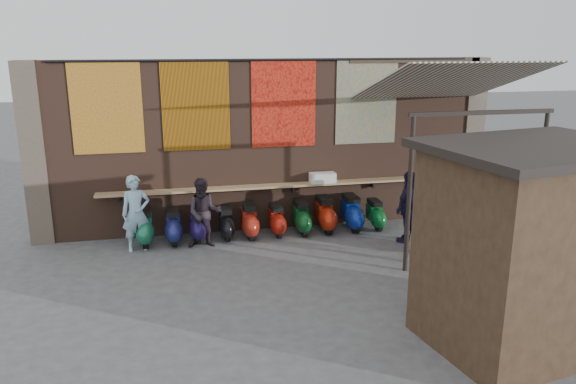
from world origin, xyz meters
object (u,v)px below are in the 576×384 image
Objects in this scene: scooter_stool_5 at (277,220)px; market_stall at (528,251)px; scooter_stool_0 at (145,228)px; scooter_stool_8 at (352,213)px; scooter_stool_6 at (301,217)px; shopper_navy at (409,207)px; scooter_stool_9 at (375,215)px; scooter_stool_3 at (226,223)px; shelf_box at (323,178)px; shopper_grey at (457,226)px; scooter_stool_1 at (174,226)px; scooter_stool_7 at (325,215)px; diner_left at (136,213)px; diner_right at (204,213)px; scooter_stool_2 at (198,224)px; shopper_tan at (423,212)px; scooter_stool_4 at (249,221)px.

scooter_stool_5 is 6.18m from market_stall.
scooter_stool_8 reaches higher than scooter_stool_0.
scooter_stool_6 is 0.49× the size of shopper_navy.
scooter_stool_8 reaches higher than scooter_stool_9.
shopper_navy is at bearing -15.44° from scooter_stool_3.
shelf_box is at bearing 94.16° from market_stall.
shopper_grey reaches higher than scooter_stool_8.
scooter_stool_8 is (4.80, 0.01, 0.02)m from scooter_stool_0.
shelf_box is 2.53m from scooter_stool_3.
scooter_stool_7 is (3.53, 0.05, 0.03)m from scooter_stool_1.
scooter_stool_7 reaches higher than scooter_stool_5.
diner_left is at bearing -174.42° from scooter_stool_5.
scooter_stool_1 is at bearing 179.85° from scooter_stool_9.
market_stall is (5.78, -5.16, 0.62)m from diner_left.
shelf_box is at bearing 14.90° from scooter_stool_5.
scooter_stool_1 is 0.87m from diner_right.
scooter_stool_1 is 0.49× the size of diner_left.
scooter_stool_3 is 3.59m from scooter_stool_9.
scooter_stool_6 is at bearing -0.22° from scooter_stool_2.
scooter_stool_6 is 3.76m from diner_left.
diner_right is 4.53m from shopper_navy.
scooter_stool_1 is at bearing -174.68° from scooter_stool_2.
scooter_stool_6 is at bearing -24.80° from shopper_grey.
scooter_stool_6 is at bearing -62.01° from shopper_navy.
shopper_grey is (6.24, -2.33, 0.03)m from diner_left.
market_stall reaches higher than shopper_tan.
scooter_stool_2 is 2.42m from scooter_stool_6.
scooter_stool_2 is 0.49× the size of diner_left.
scooter_stool_1 is at bearing -174.64° from shelf_box.
shopper_navy reaches higher than scooter_stool_4.
diner_right is at bearing -165.70° from shelf_box.
scooter_stool_6 is (2.42, -0.01, 0.00)m from scooter_stool_2.
diner_right is at bearing -15.14° from diner_left.
diner_right is (0.13, -0.45, 0.39)m from scooter_stool_2.
shelf_box is 3.13m from scooter_stool_2.
scooter_stool_8 is at bearing 10.67° from diner_right.
scooter_stool_0 is 0.51× the size of shopper_navy.
scooter_stool_9 is (1.24, -0.07, -0.06)m from scooter_stool_7.
diner_left is at bearing -165.50° from scooter_stool_2.
diner_right is 4.71m from shopper_tan.
shelf_box is at bearing 6.72° from scooter_stool_3.
scooter_stool_9 is at bearing -1.06° from scooter_stool_3.
scooter_stool_1 is at bearing 9.75° from diner_left.
scooter_stool_1 is 0.47× the size of shopper_grey.
shelf_box is 0.84× the size of scooter_stool_9.
scooter_stool_2 is at bearing 118.96° from market_stall.
scooter_stool_2 is 1.18m from scooter_stool_4.
market_stall reaches higher than scooter_stool_1.
shopper_tan is at bearing -45.68° from scooter_stool_7.
scooter_stool_5 is at bearing 0.42° from scooter_stool_1.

